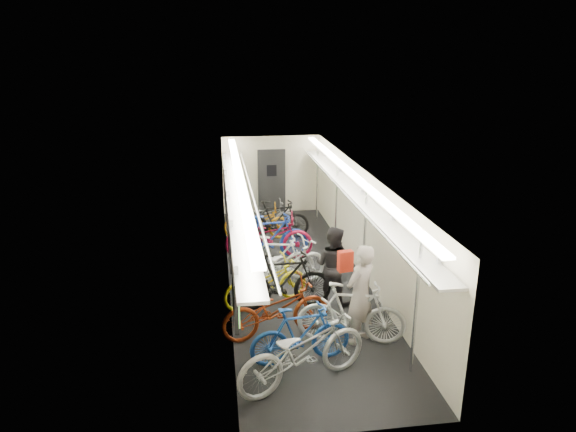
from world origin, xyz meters
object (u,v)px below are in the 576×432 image
object	(u,v)px
backpack	(345,261)
passenger_mid	(333,265)
bicycle_0	(303,350)
bicycle_1	(301,335)
passenger_near	(360,294)

from	to	relation	value
backpack	passenger_mid	bearing A→B (deg)	81.08
bicycle_0	bicycle_1	size ratio (longest dim) A/B	1.31
bicycle_0	backpack	size ratio (longest dim) A/B	5.76
passenger_near	passenger_mid	xyz separation A→B (m)	(-0.13, 1.50, -0.09)
passenger_mid	passenger_near	bearing A→B (deg)	131.93
passenger_near	backpack	xyz separation A→B (m)	(-0.13, 0.56, 0.39)
passenger_mid	backpack	world-z (taller)	passenger_mid
bicycle_1	passenger_mid	size ratio (longest dim) A/B	1.05
bicycle_0	backpack	world-z (taller)	backpack
bicycle_1	passenger_near	world-z (taller)	passenger_near
bicycle_0	bicycle_1	world-z (taller)	bicycle_0
passenger_mid	backpack	xyz separation A→B (m)	(0.00, -0.94, 0.48)
bicycle_1	passenger_near	distance (m)	1.28
passenger_near	passenger_mid	world-z (taller)	passenger_near
passenger_near	passenger_mid	bearing A→B (deg)	-121.60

